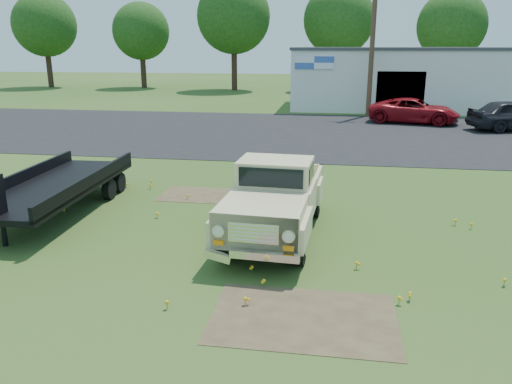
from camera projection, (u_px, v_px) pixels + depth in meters
The scene contains 14 objects.
ground at pixel (245, 243), 11.13m from camera, with size 140.00×140.00×0.00m, color #2A4E19.
asphalt_lot at pixel (296, 133), 25.36m from camera, with size 90.00×14.00×0.02m, color black.
dirt_patch_a at pixel (303, 318), 8.07m from camera, with size 3.00×2.00×0.01m, color #483B26.
dirt_patch_b at pixel (199, 195), 14.75m from camera, with size 2.20×1.60×0.01m, color #483B26.
commercial_building at pixel (394, 77), 35.26m from camera, with size 14.20×8.20×4.15m.
utility_pole_mid at pixel (373, 40), 30.12m from camera, with size 1.60×0.30×9.00m.
treeline_a at pixel (45, 25), 51.39m from camera, with size 6.40×6.40×9.52m.
treeline_b at pixel (141, 31), 51.05m from camera, with size 5.76×5.76×8.57m.
treeline_c at pixel (234, 17), 47.81m from camera, with size 7.04×7.04×10.47m.
treeline_d at pixel (339, 20), 47.39m from camera, with size 6.72×6.72×10.00m.
treeline_e at pixel (452, 26), 44.68m from camera, with size 6.08×6.08×9.04m.
vintage_pickup_truck at pixel (275, 198), 11.40m from camera, with size 1.94×4.98×1.81m, color tan, non-canonical shape.
flatbed_trailer at pixel (55, 182), 12.97m from camera, with size 2.04×6.13×1.67m, color black, non-canonical shape.
red_pickup at pixel (414, 111), 28.27m from camera, with size 2.29×4.96×1.38m, color maroon.
Camera 1 is at (1.83, -10.20, 4.23)m, focal length 35.00 mm.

